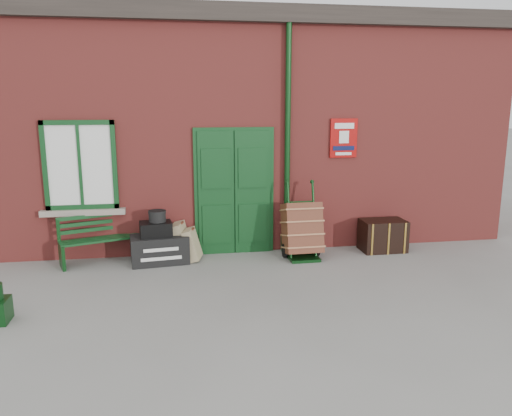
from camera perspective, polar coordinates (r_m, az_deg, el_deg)
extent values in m
plane|color=gray|center=(7.83, 1.07, -8.08)|extent=(80.00, 80.00, 0.00)
cube|color=#A53A35|center=(10.83, -2.24, 8.37)|extent=(10.00, 4.00, 4.00)
cube|color=#38302B|center=(10.91, -2.34, 19.71)|extent=(10.30, 4.30, 0.30)
cube|color=#103C19|center=(8.89, -2.49, 1.72)|extent=(1.42, 0.12, 2.32)
cube|color=white|center=(8.88, -19.47, 4.62)|extent=(1.20, 0.08, 1.50)
cylinder|color=black|center=(8.90, 3.62, 7.56)|extent=(0.10, 0.10, 4.00)
cube|color=#A10C0B|center=(9.23, 9.98, 7.87)|extent=(0.50, 0.03, 0.70)
cube|color=#103C19|center=(8.87, -17.22, -3.42)|extent=(1.41, 0.79, 0.04)
cube|color=#103C19|center=(9.00, -17.57, -1.56)|extent=(1.30, 0.48, 0.36)
cube|color=black|center=(8.83, -21.30, -5.16)|extent=(0.19, 0.40, 0.41)
cube|color=black|center=(9.07, -13.08, -4.20)|extent=(0.19, 0.40, 0.41)
cube|color=black|center=(8.66, -10.94, -4.65)|extent=(1.01, 0.63, 0.48)
cube|color=black|center=(8.57, -11.37, -2.36)|extent=(0.57, 0.44, 0.24)
cylinder|color=black|center=(8.54, -11.22, -0.91)|extent=(0.32, 0.32, 0.19)
cube|color=tan|center=(8.79, -8.50, -3.71)|extent=(0.42, 0.51, 0.65)
cube|color=tan|center=(8.71, -7.30, -4.14)|extent=(0.38, 0.46, 0.56)
cube|color=black|center=(8.74, 5.50, -5.77)|extent=(0.52, 0.38, 0.05)
cylinder|color=black|center=(8.69, 3.83, -1.48)|extent=(0.05, 0.36, 1.30)
cylinder|color=black|center=(8.80, 6.67, -1.35)|extent=(0.05, 0.36, 1.30)
cylinder|color=black|center=(8.83, 3.29, -4.89)|extent=(0.06, 0.25, 0.25)
cylinder|color=black|center=(8.98, 6.99, -4.67)|extent=(0.06, 0.25, 0.25)
cube|color=brown|center=(8.76, 5.28, -2.29)|extent=(0.65, 0.70, 0.96)
cube|color=black|center=(9.47, 14.28, -3.05)|extent=(0.80, 0.52, 0.58)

